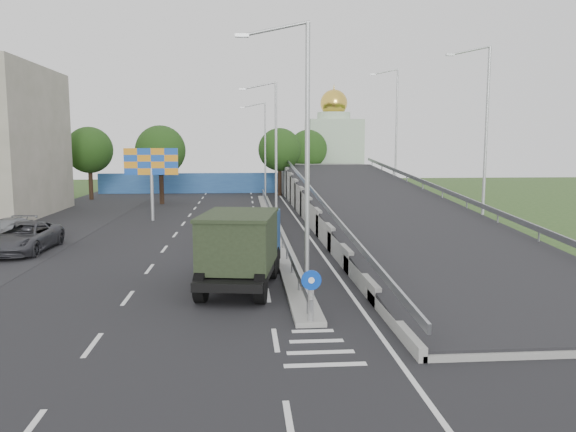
{
  "coord_description": "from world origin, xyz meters",
  "views": [
    {
      "loc": [
        -2.11,
        -15.0,
        5.8
      ],
      "look_at": [
        0.13,
        12.95,
        2.2
      ],
      "focal_mm": 35.0,
      "sensor_mm": 36.0,
      "label": 1
    }
  ],
  "objects": [
    {
      "name": "parked_car_d",
      "position": [
        -16.3,
        19.53,
        0.67
      ],
      "size": [
        2.39,
        4.81,
        1.34
      ],
      "primitive_type": "imported",
      "rotation": [
        0.0,
        0.0,
        -0.11
      ],
      "color": "gray",
      "rests_on": "ground"
    },
    {
      "name": "sign_bollard",
      "position": [
        0.0,
        2.17,
        1.03
      ],
      "size": [
        0.64,
        0.23,
        1.67
      ],
      "color": "black",
      "rests_on": "median"
    },
    {
      "name": "dump_truck",
      "position": [
        -2.17,
        7.83,
        1.72
      ],
      "size": [
        3.63,
        7.35,
        3.1
      ],
      "rotation": [
        0.0,
        0.0,
        -0.16
      ],
      "color": "black",
      "rests_on": "ground"
    },
    {
      "name": "median",
      "position": [
        0.0,
        24.0,
        0.1
      ],
      "size": [
        1.0,
        44.0,
        0.2
      ],
      "primitive_type": "cube",
      "color": "gray",
      "rests_on": "ground"
    },
    {
      "name": "lamp_post_mid",
      "position": [
        0.11,
        26.0,
        5.81
      ],
      "size": [
        2.74,
        0.18,
        10.08
      ],
      "color": "#B2B5B7",
      "rests_on": "median"
    },
    {
      "name": "parked_car_c",
      "position": [
        -13.93,
        15.85,
        0.8
      ],
      "size": [
        2.83,
        5.83,
        1.6
      ],
      "primitive_type": "imported",
      "rotation": [
        0.0,
        0.0,
        -0.03
      ],
      "color": "#3B3B41",
      "rests_on": "ground"
    },
    {
      "name": "tree_left_far",
      "position": [
        -18.0,
        45.0,
        5.18
      ],
      "size": [
        4.8,
        4.8,
        7.6
      ],
      "color": "black",
      "rests_on": "ground"
    },
    {
      "name": "ground",
      "position": [
        0.0,
        0.0,
        0.0
      ],
      "size": [
        160.0,
        160.0,
        0.0
      ],
      "primitive_type": "plane",
      "color": "#2D4C1E",
      "rests_on": "ground"
    },
    {
      "name": "billboard",
      "position": [
        -9.0,
        28.0,
        4.19
      ],
      "size": [
        4.0,
        0.24,
        5.5
      ],
      "color": "#B2B5B7",
      "rests_on": "ground"
    },
    {
      "name": "church",
      "position": [
        10.0,
        60.0,
        5.31
      ],
      "size": [
        7.0,
        7.0,
        13.8
      ],
      "color": "#B2CCAD",
      "rests_on": "ground"
    },
    {
      "name": "blue_wall",
      "position": [
        -4.0,
        52.0,
        1.2
      ],
      "size": [
        30.0,
        0.5,
        2.4
      ],
      "primitive_type": "cube",
      "color": "#264B8D",
      "rests_on": "ground"
    },
    {
      "name": "tree_ramp_far",
      "position": [
        6.0,
        55.0,
        5.18
      ],
      "size": [
        4.8,
        4.8,
        7.6
      ],
      "color": "black",
      "rests_on": "ground"
    },
    {
      "name": "lamp_post_near",
      "position": [
        0.11,
        6.0,
        5.81
      ],
      "size": [
        2.74,
        0.18,
        10.08
      ],
      "color": "#B2B5B7",
      "rests_on": "median"
    },
    {
      "name": "tree_left_mid",
      "position": [
        -10.0,
        40.0,
        5.18
      ],
      "size": [
        4.8,
        4.8,
        7.6
      ],
      "color": "black",
      "rests_on": "ground"
    },
    {
      "name": "tree_median_far",
      "position": [
        2.0,
        48.0,
        5.18
      ],
      "size": [
        4.8,
        4.8,
        7.6
      ],
      "color": "black",
      "rests_on": "ground"
    },
    {
      "name": "lamp_post_far",
      "position": [
        0.11,
        46.0,
        5.81
      ],
      "size": [
        2.74,
        0.18,
        10.08
      ],
      "color": "#B2B5B7",
      "rests_on": "median"
    },
    {
      "name": "road_surface",
      "position": [
        -3.0,
        20.0,
        0.0
      ],
      "size": [
        26.0,
        90.0,
        0.04
      ],
      "primitive_type": "cube",
      "color": "black",
      "rests_on": "ground"
    },
    {
      "name": "overpass_ramp",
      "position": [
        7.5,
        24.0,
        1.75
      ],
      "size": [
        10.0,
        50.0,
        3.5
      ],
      "color": "gray",
      "rests_on": "ground"
    },
    {
      "name": "parking_strip",
      "position": [
        -16.0,
        20.0,
        0.0
      ],
      "size": [
        8.0,
        90.0,
        0.05
      ],
      "primitive_type": "cube",
      "color": "black",
      "rests_on": "ground"
    },
    {
      "name": "median_guardrail",
      "position": [
        0.0,
        24.0,
        0.75
      ],
      "size": [
        0.09,
        44.0,
        0.71
      ],
      "color": "gray",
      "rests_on": "median"
    }
  ]
}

